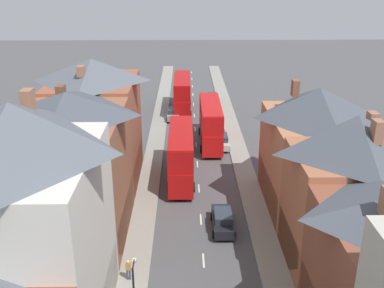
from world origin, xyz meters
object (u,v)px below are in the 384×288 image
double_decker_bus_mid_street (210,123)px  double_decker_bus_lead (182,93)px  double_decker_bus_far_approaching (181,154)px  car_parked_left_b (173,114)px  car_parked_right_a (223,220)px  car_near_silver (212,98)px  car_mid_white (221,141)px  pedestrian_mid_left (128,269)px  car_mid_black (182,140)px

double_decker_bus_mid_street → double_decker_bus_lead: bearing=104.4°
double_decker_bus_far_approaching → car_parked_left_b: size_ratio=2.35×
double_decker_bus_mid_street → car_parked_right_a: bearing=-90.0°
car_near_silver → car_parked_right_a: size_ratio=0.85×
double_decker_bus_mid_street → car_parked_right_a: double_decker_bus_mid_street is taller
double_decker_bus_lead → car_parked_left_b: size_ratio=2.35×
car_mid_white → double_decker_bus_mid_street: bearing=138.6°
car_near_silver → double_decker_bus_far_approaching: bearing=-99.7°
double_decker_bus_far_approaching → car_parked_left_b: double_decker_bus_far_approaching is taller
double_decker_bus_lead → pedestrian_mid_left: (-3.59, -40.60, -1.78)m
car_mid_black → car_parked_left_b: 10.93m
double_decker_bus_mid_street → car_parked_left_b: bearing=116.0°
double_decker_bus_mid_street → double_decker_bus_far_approaching: same height
car_mid_black → car_parked_left_b: bearing=96.8°
car_mid_black → car_mid_white: 4.91m
double_decker_bus_far_approaching → car_near_silver: size_ratio=2.76×
car_mid_black → double_decker_bus_mid_street: bearing=13.0°
double_decker_bus_lead → pedestrian_mid_left: size_ratio=6.71×
double_decker_bus_far_approaching → pedestrian_mid_left: bearing=-102.2°
pedestrian_mid_left → car_near_silver: bearing=79.4°
double_decker_bus_lead → car_near_silver: 7.05m
car_parked_left_b → double_decker_bus_lead: bearing=71.9°
double_decker_bus_lead → car_mid_black: (0.01, -14.81, -2.00)m
double_decker_bus_far_approaching → car_near_silver: double_decker_bus_far_approaching is taller
double_decker_bus_lead → car_parked_left_b: (-1.29, -3.96, -1.96)m
double_decker_bus_lead → car_parked_right_a: 34.12m
car_parked_right_a → car_mid_black: car_parked_right_a is taller
car_mid_black → pedestrian_mid_left: bearing=-97.9°
double_decker_bus_mid_street → double_decker_bus_far_approaching: (-3.60, -9.98, 0.00)m
double_decker_bus_far_approaching → car_mid_white: bearing=60.9°
car_near_silver → car_mid_white: size_ratio=0.85×
car_parked_left_b → car_mid_black: bearing=-83.2°
car_near_silver → pedestrian_mid_left: (-8.50, -45.24, 0.22)m
pedestrian_mid_left → car_parked_right_a: bearing=43.1°
car_near_silver → car_parked_left_b: (-6.20, -8.60, 0.05)m
car_mid_black → pedestrian_mid_left: 26.04m
double_decker_bus_far_approaching → car_mid_black: size_ratio=2.75×
double_decker_bus_far_approaching → double_decker_bus_mid_street: bearing=70.2°
double_decker_bus_mid_street → car_mid_white: 2.64m
car_near_silver → double_decker_bus_mid_street: bearing=-94.0°
car_parked_right_a → car_parked_left_b: same height
double_decker_bus_far_approaching → car_parked_right_a: size_ratio=2.36×
car_parked_left_b → car_mid_white: bearing=-61.0°
double_decker_bus_far_approaching → car_parked_right_a: double_decker_bus_far_approaching is taller
double_decker_bus_lead → car_parked_right_a: (3.61, -33.87, -1.96)m
car_mid_black → car_parked_left_b: car_parked_left_b is taller
double_decker_bus_far_approaching → car_parked_right_a: bearing=-70.0°
car_parked_right_a → car_mid_black: (-3.60, 19.06, -0.05)m
car_near_silver → car_parked_left_b: 10.61m
double_decker_bus_lead → car_mid_white: (4.91, -15.14, -1.99)m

